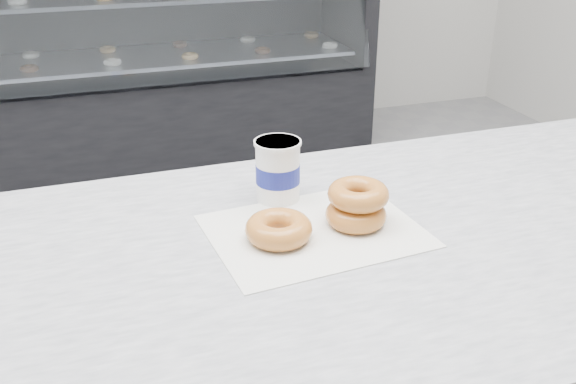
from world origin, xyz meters
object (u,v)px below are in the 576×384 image
object	(u,v)px
donut_stack	(357,204)
coffee_cup	(278,170)
donut_single	(279,229)
display_case	(149,72)

from	to	relation	value
donut_stack	coffee_cup	xyz separation A→B (m)	(-0.09, 0.14, 0.02)
donut_stack	coffee_cup	world-z (taller)	coffee_cup
coffee_cup	donut_single	bearing A→B (deg)	-113.85
donut_single	coffee_cup	world-z (taller)	coffee_cup
donut_stack	coffee_cup	distance (m)	0.17
display_case	donut_single	bearing A→B (deg)	-92.52
donut_stack	coffee_cup	size ratio (longest dim) A/B	1.13
donut_stack	coffee_cup	bearing A→B (deg)	124.90
display_case	donut_stack	size ratio (longest dim) A/B	18.83
donut_single	coffee_cup	bearing A→B (deg)	72.52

